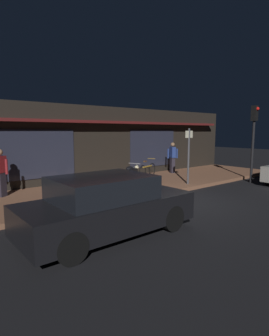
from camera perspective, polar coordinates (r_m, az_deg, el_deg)
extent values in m
plane|color=black|center=(9.74, 9.97, -6.92)|extent=(60.00, 60.00, 0.00)
cube|color=brown|center=(11.85, -1.04, -3.81)|extent=(18.00, 4.00, 0.15)
cube|color=black|center=(14.46, -9.40, 5.06)|extent=(18.00, 2.80, 3.60)
cube|color=#262838|center=(11.85, -19.47, 2.72)|extent=(3.20, 0.04, 2.00)
cube|color=#262838|center=(15.23, 3.88, 4.14)|extent=(3.20, 0.04, 2.00)
cube|color=#591919|center=(13.05, -5.87, 9.46)|extent=(16.20, 0.50, 0.12)
cylinder|color=black|center=(10.58, -2.99, -3.15)|extent=(0.60, 0.32, 0.60)
cylinder|color=black|center=(11.49, 0.05, -2.27)|extent=(0.60, 0.32, 0.60)
cube|color=black|center=(10.98, -1.41, -1.25)|extent=(1.13, 0.65, 0.36)
ellipsoid|color=black|center=(11.08, -1.01, -0.13)|extent=(0.50, 0.38, 0.20)
sphere|color=#F9EDB7|center=(11.56, 0.48, 0.20)|extent=(0.18, 0.18, 0.18)
cylinder|color=gray|center=(11.37, -0.03, 0.94)|extent=(0.22, 0.53, 0.03)
torus|color=black|center=(13.23, 1.67, -0.83)|extent=(0.63, 0.26, 0.66)
torus|color=black|center=(14.10, 3.67, -0.31)|extent=(0.63, 0.26, 0.66)
cube|color=#B78C2D|center=(13.63, 2.71, 0.36)|extent=(0.86, 0.34, 0.06)
cube|color=brown|center=(13.38, 2.21, 1.39)|extent=(0.22, 0.14, 0.06)
cylinder|color=#B78C2D|center=(13.96, 3.54, 1.97)|extent=(0.17, 0.40, 0.02)
cube|color=#28232D|center=(10.69, -25.90, -3.12)|extent=(0.34, 0.32, 0.85)
cube|color=maroon|center=(10.59, -26.12, 0.68)|extent=(0.44, 0.39, 0.58)
cylinder|color=maroon|center=(10.42, -25.07, 0.26)|extent=(0.12, 0.12, 0.52)
cube|color=#28232D|center=(15.21, 7.88, 0.58)|extent=(0.29, 0.34, 0.85)
cube|color=navy|center=(15.14, 7.93, 3.27)|extent=(0.35, 0.44, 0.58)
sphere|color=#8C6647|center=(15.12, 7.96, 4.85)|extent=(0.22, 0.22, 0.22)
cylinder|color=navy|center=(15.04, 7.02, 2.99)|extent=(0.12, 0.12, 0.52)
cylinder|color=navy|center=(15.25, 8.82, 3.02)|extent=(0.12, 0.12, 0.52)
cylinder|color=#47474C|center=(12.03, 11.15, 2.36)|extent=(0.09, 0.09, 2.40)
cube|color=beige|center=(11.98, 11.27, 6.89)|extent=(0.44, 0.03, 0.30)
cylinder|color=black|center=(14.06, 23.36, 4.46)|extent=(0.12, 0.12, 3.60)
cube|color=black|center=(14.07, 23.68, 10.36)|extent=(0.24, 0.24, 0.70)
sphere|color=red|center=(14.02, 24.20, 11.17)|extent=(0.16, 0.16, 0.16)
cylinder|color=black|center=(7.97, -0.52, -7.69)|extent=(0.64, 0.23, 0.64)
cylinder|color=black|center=(6.88, 7.82, -10.28)|extent=(0.64, 0.23, 0.64)
cylinder|color=black|center=(6.69, -19.16, -11.19)|extent=(0.64, 0.23, 0.64)
cylinder|color=black|center=(5.34, -13.03, -15.84)|extent=(0.64, 0.23, 0.64)
cube|color=black|center=(6.54, -5.47, -9.11)|extent=(4.12, 1.80, 0.68)
cube|color=black|center=(6.32, -6.66, -4.56)|extent=(2.22, 1.62, 0.64)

